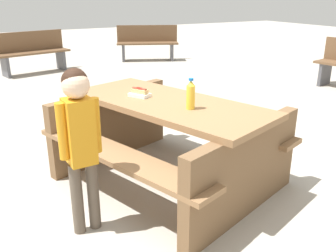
% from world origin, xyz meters
% --- Properties ---
extents(ground_plane, '(30.00, 30.00, 0.00)m').
position_xyz_m(ground_plane, '(0.00, 0.00, 0.00)').
color(ground_plane, '#ADA599').
rests_on(ground_plane, ground).
extents(picnic_table, '(2.15, 1.90, 0.75)m').
position_xyz_m(picnic_table, '(0.00, 0.00, 0.44)').
color(picnic_table, olive).
rests_on(picnic_table, ground).
extents(soda_bottle, '(0.07, 0.07, 0.24)m').
position_xyz_m(soda_bottle, '(-0.28, -0.05, 0.86)').
color(soda_bottle, yellow).
rests_on(soda_bottle, picnic_table).
extents(hotdog_tray, '(0.21, 0.18, 0.08)m').
position_xyz_m(hotdog_tray, '(0.24, 0.15, 0.78)').
color(hotdog_tray, white).
rests_on(hotdog_tray, picnic_table).
extents(child_in_coat, '(0.19, 0.29, 1.17)m').
position_xyz_m(child_in_coat, '(-0.37, 0.86, 0.75)').
color(child_in_coat, brown).
rests_on(child_in_coat, ground).
extents(park_bench_mid, '(0.73, 1.55, 0.85)m').
position_xyz_m(park_bench_mid, '(5.58, 0.22, 0.45)').
color(park_bench_mid, brown).
rests_on(park_bench_mid, ground).
extents(park_bench_far, '(0.97, 1.53, 0.85)m').
position_xyz_m(park_bench_far, '(5.81, -2.57, 0.45)').
color(park_bench_far, brown).
rests_on(park_bench_far, ground).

